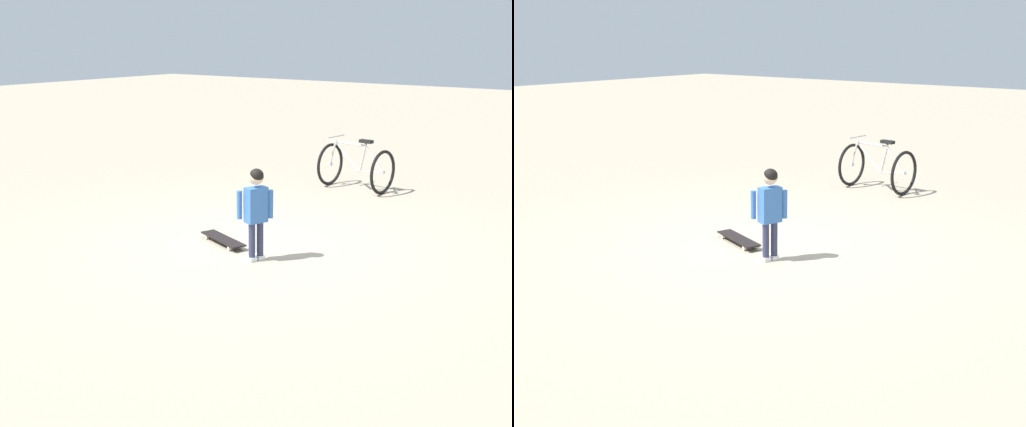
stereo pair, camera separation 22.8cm
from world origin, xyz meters
TOP-DOWN VIEW (x-y plane):
  - ground_plane at (0.00, 0.00)m, footprint 50.00×50.00m
  - child_person at (0.46, 0.34)m, footprint 0.30×0.32m
  - skateboard at (0.21, -0.35)m, footprint 0.45×0.80m
  - bicycle_near at (-3.35, -0.46)m, footprint 0.81×1.13m

SIDE VIEW (x-z plane):
  - ground_plane at x=0.00m, z-range 0.00..0.00m
  - skateboard at x=0.21m, z-range 0.02..0.10m
  - bicycle_near at x=-3.35m, z-range -0.04..0.80m
  - child_person at x=0.46m, z-range 0.13..1.19m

